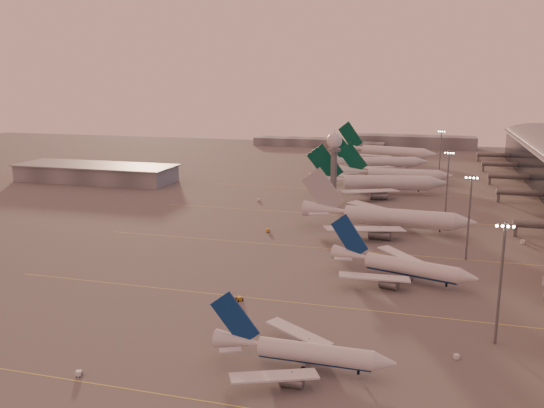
# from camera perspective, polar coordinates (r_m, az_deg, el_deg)

# --- Properties ---
(ground) EXTENTS (700.00, 700.00, 0.00)m
(ground) POSITION_cam_1_polar(r_m,az_deg,el_deg) (132.35, -5.08, -10.62)
(ground) COLOR #535050
(ground) RESTS_ON ground
(taxiway_markings) EXTENTS (180.00, 185.25, 0.02)m
(taxiway_markings) POSITION_cam_1_polar(r_m,az_deg,el_deg) (177.94, 10.54, -4.67)
(taxiway_markings) COLOR #DAD44D
(taxiway_markings) RESTS_ON ground
(hangar) EXTENTS (82.00, 27.00, 8.50)m
(hangar) POSITION_cam_1_polar(r_m,az_deg,el_deg) (305.64, -17.03, 2.98)
(hangar) COLOR slate
(hangar) RESTS_ON ground
(radar_tower) EXTENTS (6.40, 6.40, 31.10)m
(radar_tower) POSITION_cam_1_polar(r_m,az_deg,el_deg) (238.87, 6.18, 4.97)
(radar_tower) COLOR slate
(radar_tower) RESTS_ON ground
(mast_a) EXTENTS (3.60, 0.56, 25.00)m
(mast_a) POSITION_cam_1_polar(r_m,az_deg,el_deg) (120.74, 21.71, -6.83)
(mast_a) COLOR slate
(mast_a) RESTS_ON ground
(mast_b) EXTENTS (3.60, 0.56, 25.00)m
(mast_b) POSITION_cam_1_polar(r_m,az_deg,el_deg) (173.30, 18.95, -0.91)
(mast_b) COLOR slate
(mast_b) RESTS_ON ground
(mast_c) EXTENTS (3.60, 0.56, 25.00)m
(mast_c) POSITION_cam_1_polar(r_m,az_deg,el_deg) (226.99, 16.98, 2.26)
(mast_c) COLOR slate
(mast_c) RESTS_ON ground
(mast_d) EXTENTS (3.60, 0.56, 25.00)m
(mast_d) POSITION_cam_1_polar(r_m,az_deg,el_deg) (316.02, 16.34, 5.04)
(mast_d) COLOR slate
(mast_d) RESTS_ON ground
(distant_horizon) EXTENTS (165.00, 37.50, 9.00)m
(distant_horizon) POSITION_cam_1_polar(r_m,az_deg,el_deg) (443.35, 10.26, 6.06)
(distant_horizon) COLOR slate
(distant_horizon) RESTS_ON ground
(narrowbody_near) EXTENTS (34.39, 27.48, 13.45)m
(narrowbody_near) POSITION_cam_1_polar(r_m,az_deg,el_deg) (107.53, 2.99, -14.70)
(narrowbody_near) COLOR silver
(narrowbody_near) RESTS_ON ground
(narrowbody_mid) EXTENTS (38.95, 30.61, 15.66)m
(narrowbody_mid) POSITION_cam_1_polar(r_m,az_deg,el_deg) (154.12, 12.65, -6.24)
(narrowbody_mid) COLOR silver
(narrowbody_mid) RESTS_ON ground
(widebody_white) EXTENTS (59.71, 47.73, 20.99)m
(widebody_white) POSITION_cam_1_polar(r_m,az_deg,el_deg) (201.33, 11.31, -1.62)
(widebody_white) COLOR silver
(widebody_white) RESTS_ON ground
(greentail_a) EXTENTS (62.02, 49.61, 22.78)m
(greentail_a) POSITION_cam_1_polar(r_m,az_deg,el_deg) (264.10, 10.40, 1.83)
(greentail_a) COLOR silver
(greentail_a) RESTS_ON ground
(greentail_b) EXTENTS (55.86, 45.05, 20.28)m
(greentail_b) POSITION_cam_1_polar(r_m,az_deg,el_deg) (291.05, 12.11, 2.65)
(greentail_b) COLOR silver
(greentail_b) RESTS_ON ground
(greentail_c) EXTENTS (54.95, 43.82, 20.39)m
(greentail_c) POSITION_cam_1_polar(r_m,az_deg,el_deg) (332.36, 10.53, 3.91)
(greentail_c) COLOR silver
(greentail_c) RESTS_ON ground
(greentail_d) EXTENTS (63.95, 50.98, 23.74)m
(greentail_d) POSITION_cam_1_polar(r_m,az_deg,el_deg) (374.11, 11.24, 4.91)
(greentail_d) COLOR silver
(greentail_d) RESTS_ON ground
(gsv_truck_a) EXTENTS (5.39, 3.42, 2.05)m
(gsv_truck_a) POSITION_cam_1_polar(r_m,az_deg,el_deg) (111.11, -18.41, -15.40)
(gsv_truck_a) COLOR silver
(gsv_truck_a) RESTS_ON ground
(gsv_catering_a) EXTENTS (4.75, 3.50, 3.57)m
(gsv_catering_a) POSITION_cam_1_polar(r_m,az_deg,el_deg) (116.43, 17.93, -13.62)
(gsv_catering_a) COLOR silver
(gsv_catering_a) RESTS_ON ground
(gsv_tug_mid) EXTENTS (3.76, 3.80, 0.95)m
(gsv_tug_mid) POSITION_cam_1_polar(r_m,az_deg,el_deg) (138.10, -3.25, -9.36)
(gsv_tug_mid) COLOR #BF8A16
(gsv_tug_mid) RESTS_ON ground
(gsv_truck_b) EXTENTS (6.09, 3.91, 2.31)m
(gsv_truck_b) POSITION_cam_1_polar(r_m,az_deg,el_deg) (155.57, 13.66, -6.89)
(gsv_truck_b) COLOR silver
(gsv_truck_b) RESTS_ON ground
(gsv_truck_c) EXTENTS (6.23, 3.61, 2.37)m
(gsv_truck_c) POSITION_cam_1_polar(r_m,az_deg,el_deg) (196.41, -0.28, -2.46)
(gsv_truck_c) COLOR #BF8A16
(gsv_truck_c) RESTS_ON ground
(gsv_catering_b) EXTENTS (5.64, 2.75, 4.60)m
(gsv_catering_b) POSITION_cam_1_polar(r_m,az_deg,el_deg) (199.34, 23.72, -2.99)
(gsv_catering_b) COLOR silver
(gsv_catering_b) RESTS_ON ground
(gsv_tug_far) EXTENTS (2.93, 3.52, 0.87)m
(gsv_tug_far) POSITION_cam_1_polar(r_m,az_deg,el_deg) (215.65, 7.09, -1.41)
(gsv_tug_far) COLOR silver
(gsv_tug_far) RESTS_ON ground
(gsv_truck_d) EXTENTS (3.76, 5.60, 2.13)m
(gsv_truck_d) POSITION_cam_1_polar(r_m,az_deg,el_deg) (245.61, -1.28, 0.54)
(gsv_truck_d) COLOR silver
(gsv_truck_d) RESTS_ON ground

